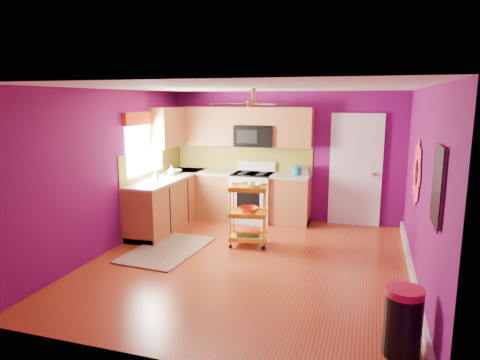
% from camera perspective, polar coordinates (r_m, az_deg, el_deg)
% --- Properties ---
extents(ground, '(5.00, 5.00, 0.00)m').
position_cam_1_polar(ground, '(6.34, 1.21, -11.01)').
color(ground, maroon).
rests_on(ground, ground).
extents(room_envelope, '(4.54, 5.04, 2.52)m').
position_cam_1_polar(room_envelope, '(5.92, 1.52, 3.81)').
color(room_envelope, '#610B57').
rests_on(room_envelope, ground).
extents(lower_cabinets, '(2.81, 2.31, 0.94)m').
position_cam_1_polar(lower_cabinets, '(8.27, -4.28, -2.69)').
color(lower_cabinets, brown).
rests_on(lower_cabinets, ground).
extents(electric_range, '(0.76, 0.66, 1.13)m').
position_cam_1_polar(electric_range, '(8.34, 1.71, -2.21)').
color(electric_range, white).
rests_on(electric_range, ground).
extents(upper_cabinetry, '(2.80, 2.30, 1.26)m').
position_cam_1_polar(upper_cabinetry, '(8.36, -2.85, 6.94)').
color(upper_cabinetry, brown).
rests_on(upper_cabinetry, ground).
extents(left_window, '(0.08, 1.35, 1.08)m').
position_cam_1_polar(left_window, '(7.75, -12.55, 5.95)').
color(left_window, white).
rests_on(left_window, ground).
extents(panel_door, '(0.95, 0.11, 2.15)m').
position_cam_1_polar(panel_door, '(8.24, 15.14, 1.11)').
color(panel_door, white).
rests_on(panel_door, ground).
extents(right_wall_art, '(0.04, 2.74, 1.04)m').
position_cam_1_polar(right_wall_art, '(5.43, 23.42, 0.29)').
color(right_wall_art, black).
rests_on(right_wall_art, ground).
extents(ceiling_fan, '(1.01, 1.01, 0.26)m').
position_cam_1_polar(ceiling_fan, '(6.08, 1.83, 10.19)').
color(ceiling_fan, '#BF8C3F').
rests_on(ceiling_fan, ground).
extents(shag_rug, '(1.08, 1.65, 0.02)m').
position_cam_1_polar(shag_rug, '(6.93, -9.69, -9.14)').
color(shag_rug, '#331911').
rests_on(shag_rug, ground).
extents(rolling_cart, '(0.66, 0.53, 1.07)m').
position_cam_1_polar(rolling_cart, '(6.90, 1.16, -4.36)').
color(rolling_cart, yellow).
rests_on(rolling_cart, ground).
extents(trash_can, '(0.35, 0.38, 0.66)m').
position_cam_1_polar(trash_can, '(4.40, 20.90, -17.27)').
color(trash_can, black).
rests_on(trash_can, ground).
extents(teal_kettle, '(0.18, 0.18, 0.21)m').
position_cam_1_polar(teal_kettle, '(8.13, 7.56, 1.25)').
color(teal_kettle, '#12758D').
rests_on(teal_kettle, lower_cabinets).
extents(toaster, '(0.22, 0.15, 0.18)m').
position_cam_1_polar(toaster, '(8.16, 8.42, 1.31)').
color(toaster, beige).
rests_on(toaster, lower_cabinets).
extents(soap_bottle_a, '(0.08, 0.08, 0.18)m').
position_cam_1_polar(soap_bottle_a, '(7.61, -11.16, 0.54)').
color(soap_bottle_a, '#EA3F72').
rests_on(soap_bottle_a, lower_cabinets).
extents(soap_bottle_b, '(0.14, 0.14, 0.18)m').
position_cam_1_polar(soap_bottle_b, '(8.16, -9.10, 1.31)').
color(soap_bottle_b, white).
rests_on(soap_bottle_b, lower_cabinets).
extents(counter_dish, '(0.28, 0.28, 0.07)m').
position_cam_1_polar(counter_dish, '(8.36, -8.72, 1.14)').
color(counter_dish, white).
rests_on(counter_dish, lower_cabinets).
extents(counter_cup, '(0.12, 0.12, 0.10)m').
position_cam_1_polar(counter_cup, '(7.66, -11.23, 0.30)').
color(counter_cup, white).
rests_on(counter_cup, lower_cabinets).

